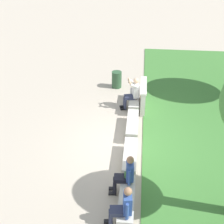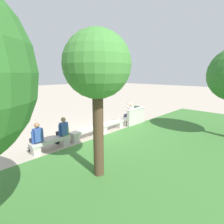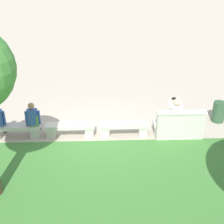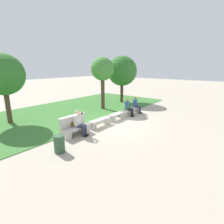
# 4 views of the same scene
# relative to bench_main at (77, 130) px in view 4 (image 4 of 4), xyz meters

# --- Properties ---
(ground_plane) EXTENTS (80.00, 80.00, 0.00)m
(ground_plane) POSITION_rel_bench_main_xyz_m (2.68, 0.00, -0.29)
(ground_plane) COLOR #B2A593
(grass_strip) EXTENTS (18.97, 8.00, 0.03)m
(grass_strip) POSITION_rel_bench_main_xyz_m (2.68, 4.38, -0.27)
(grass_strip) COLOR #3D7533
(grass_strip) RESTS_ON ground
(bench_main) EXTENTS (1.62, 0.40, 0.45)m
(bench_main) POSITION_rel_bench_main_xyz_m (0.00, 0.00, 0.00)
(bench_main) COLOR beige
(bench_main) RESTS_ON ground
(bench_near) EXTENTS (1.62, 0.40, 0.45)m
(bench_near) POSITION_rel_bench_main_xyz_m (1.78, 0.00, 0.00)
(bench_near) COLOR beige
(bench_near) RESTS_ON ground
(bench_mid) EXTENTS (1.62, 0.40, 0.45)m
(bench_mid) POSITION_rel_bench_main_xyz_m (3.57, 0.00, 0.00)
(bench_mid) COLOR beige
(bench_mid) RESTS_ON ground
(bench_far) EXTENTS (1.62, 0.40, 0.45)m
(bench_far) POSITION_rel_bench_main_xyz_m (5.35, 0.00, 0.00)
(bench_far) COLOR beige
(bench_far) RESTS_ON ground
(backrest_wall_with_plaque) EXTENTS (1.58, 0.24, 1.01)m
(backrest_wall_with_plaque) POSITION_rel_bench_main_xyz_m (0.00, 0.34, 0.23)
(backrest_wall_with_plaque) COLOR beige
(backrest_wall_with_plaque) RESTS_ON ground
(person_photographer) EXTENTS (0.52, 0.77, 1.32)m
(person_photographer) POSITION_rel_bench_main_xyz_m (0.11, -0.08, 0.45)
(person_photographer) COLOR black
(person_photographer) RESTS_ON ground
(person_distant) EXTENTS (0.48, 0.69, 1.26)m
(person_distant) POSITION_rel_bench_main_xyz_m (4.75, -0.07, 0.38)
(person_distant) COLOR black
(person_distant) RESTS_ON ground
(person_companion) EXTENTS (0.48, 0.70, 1.26)m
(person_companion) POSITION_rel_bench_main_xyz_m (5.87, -0.07, 0.38)
(person_companion) COLOR black
(person_companion) RESTS_ON ground
(backpack) EXTENTS (0.28, 0.24, 0.43)m
(backpack) POSITION_rel_bench_main_xyz_m (4.70, 0.02, 0.34)
(backpack) COLOR #4C7F47
(backpack) RESTS_ON bench_far
(tree_behind_wall) EXTENTS (2.83, 2.83, 4.46)m
(tree_behind_wall) POSITION_rel_bench_main_xyz_m (8.53, 3.19, 2.74)
(tree_behind_wall) COLOR #4C3826
(tree_behind_wall) RESTS_ON ground
(tree_left_background) EXTENTS (2.46, 2.46, 4.25)m
(tree_left_background) POSITION_rel_bench_main_xyz_m (-1.28, 4.89, 2.71)
(tree_left_background) COLOR #4C3826
(tree_left_background) RESTS_ON ground
(tree_right_background) EXTENTS (1.85, 1.85, 4.21)m
(tree_right_background) POSITION_rel_bench_main_xyz_m (5.21, 2.78, 2.92)
(tree_right_background) COLOR #4C3826
(tree_right_background) RESTS_ON ground
(trash_bin) EXTENTS (0.44, 0.44, 0.75)m
(trash_bin) POSITION_rel_bench_main_xyz_m (-1.69, -0.86, 0.09)
(trash_bin) COLOR #2D5133
(trash_bin) RESTS_ON ground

